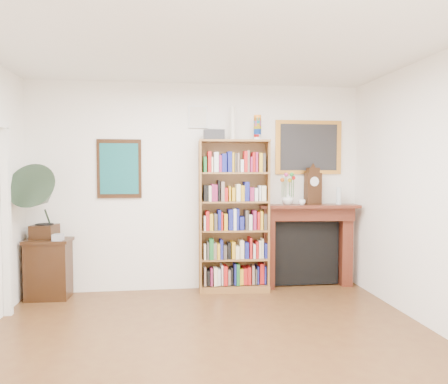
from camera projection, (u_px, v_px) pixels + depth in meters
name	position (u px, v px, depth m)	size (l,w,h in m)	color
room	(221.00, 200.00, 3.48)	(4.51, 5.01, 2.81)	#532E19
teal_poster	(119.00, 169.00, 5.79)	(0.58, 0.04, 0.78)	black
small_picture	(198.00, 117.00, 5.89)	(0.26, 0.04, 0.30)	white
gilt_painting	(309.00, 147.00, 6.11)	(0.95, 0.04, 0.75)	#C48632
bookshelf	(234.00, 207.00, 5.85)	(0.96, 0.40, 2.34)	brown
side_cabinet	(49.00, 269.00, 5.54)	(0.56, 0.40, 0.76)	black
fireplace	(307.00, 238.00, 6.10)	(1.39, 0.43, 1.16)	#481910
gramophone	(40.00, 198.00, 5.38)	(0.68, 0.80, 0.95)	black
cd_stack	(58.00, 237.00, 5.41)	(0.12, 0.12, 0.08)	silver
mantel_clock	(313.00, 187.00, 6.04)	(0.24, 0.16, 0.51)	black
flower_vase	(288.00, 199.00, 6.00)	(0.16, 0.16, 0.16)	silver
teacup	(302.00, 202.00, 5.95)	(0.09, 0.09, 0.07)	white
bottle_left	(339.00, 196.00, 6.06)	(0.07, 0.07, 0.24)	silver
bottle_right	(338.00, 197.00, 6.10)	(0.06, 0.06, 0.20)	silver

